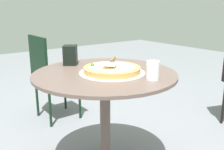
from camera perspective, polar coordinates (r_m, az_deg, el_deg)
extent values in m
cylinder|color=brown|center=(1.57, -1.58, 0.29)|extent=(0.87, 0.87, 0.02)
cylinder|color=brown|center=(1.69, -1.50, -10.98)|extent=(0.07, 0.07, 0.66)
cylinder|color=silver|center=(1.55, 0.00, 0.56)|extent=(0.40, 0.40, 0.00)
cylinder|color=#C48C49|center=(1.55, 0.00, 1.21)|extent=(0.34, 0.34, 0.03)
cylinder|color=beige|center=(1.54, 0.00, 1.83)|extent=(0.28, 0.28, 0.00)
sphere|color=#305E32|center=(1.58, -0.40, 2.33)|extent=(0.01, 0.01, 0.01)
sphere|color=#E5E9C6|center=(1.54, 0.89, 2.08)|extent=(0.02, 0.02, 0.02)
sphere|color=#346922|center=(1.61, -0.60, 2.63)|extent=(0.02, 0.02, 0.02)
sphere|color=#30721E|center=(1.56, -4.34, 2.22)|extent=(0.02, 0.02, 0.02)
sphere|color=#346028|center=(1.58, 0.04, 2.36)|extent=(0.02, 0.02, 0.02)
cube|color=silver|center=(1.52, -0.42, 2.41)|extent=(0.13, 0.13, 0.00)
cube|color=brown|center=(1.62, 0.18, 3.46)|extent=(0.09, 0.09, 0.02)
cylinder|color=silver|center=(1.42, 8.96, 1.01)|extent=(0.07, 0.07, 0.10)
cube|color=black|center=(1.78, -9.16, 4.36)|extent=(0.13, 0.13, 0.13)
cylinder|color=black|center=(2.66, 23.33, -5.63)|extent=(0.02, 0.02, 0.42)
cube|color=black|center=(2.57, -12.03, -0.25)|extent=(0.37, 0.37, 0.03)
cube|color=black|center=(2.46, -15.94, 3.75)|extent=(0.03, 0.37, 0.38)
cylinder|color=black|center=(2.83, -10.31, -3.40)|extent=(0.02, 0.02, 0.41)
cylinder|color=black|center=(2.57, -7.12, -5.18)|extent=(0.02, 0.02, 0.41)
cylinder|color=black|center=(2.72, -16.17, -4.59)|extent=(0.02, 0.02, 0.41)
cylinder|color=black|center=(2.44, -13.46, -6.61)|extent=(0.02, 0.02, 0.41)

